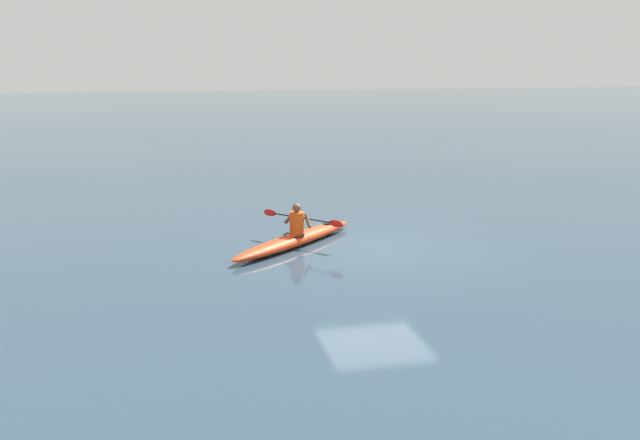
% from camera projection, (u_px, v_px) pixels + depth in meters
% --- Properties ---
extents(ground_plane, '(160.00, 160.00, 0.00)m').
position_uv_depth(ground_plane, '(376.00, 248.00, 16.56)').
color(ground_plane, '#283D4C').
extents(kayak, '(3.72, 3.37, 0.29)m').
position_uv_depth(kayak, '(295.00, 240.00, 16.69)').
color(kayak, red).
rests_on(kayak, ground).
extents(kayaker, '(1.61, 1.83, 0.73)m').
position_uv_depth(kayaker, '(297.00, 220.00, 16.67)').
color(kayaker, '#E04C14').
rests_on(kayaker, kayak).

